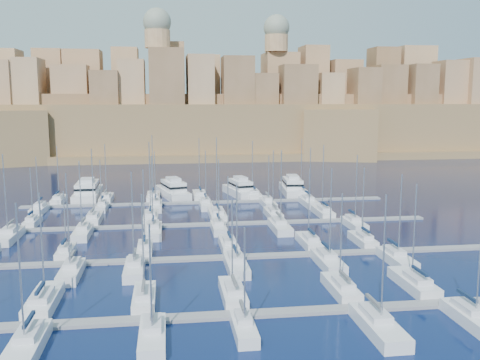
{
  "coord_description": "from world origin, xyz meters",
  "views": [
    {
      "loc": [
        -9.09,
        -90.5,
        24.26
      ],
      "look_at": [
        4.13,
        6.0,
        9.36
      ],
      "focal_mm": 40.0,
      "sensor_mm": 36.0,
      "label": 1
    }
  ],
  "objects": [
    {
      "name": "pontoon_mid_near",
      "position": [
        0.0,
        -12.0,
        0.2
      ],
      "size": [
        84.0,
        2.0,
        0.4
      ],
      "primitive_type": "cube",
      "color": "slate",
      "rests_on": "ground"
    },
    {
      "name": "sailboat_35",
      "position": [
        25.85,
        4.7,
        0.74
      ],
      "size": [
        2.64,
        8.81,
        14.18
      ],
      "color": "silver",
      "rests_on": "ground"
    },
    {
      "name": "sailboat_29",
      "position": [
        22.97,
        15.49,
        0.75
      ],
      "size": [
        2.76,
        9.2,
        15.07
      ],
      "color": "silver",
      "rests_on": "ground"
    },
    {
      "name": "sailboat_19",
      "position": [
        -22.52,
        -17.36,
        0.75
      ],
      "size": [
        2.68,
        8.94,
        14.78
      ],
      "color": "silver",
      "rests_on": "ground"
    },
    {
      "name": "pontoon_far",
      "position": [
        0.0,
        32.0,
        0.2
      ],
      "size": [
        84.0,
        2.0,
        0.4
      ],
      "primitive_type": "cube",
      "color": "slate",
      "rests_on": "ground"
    },
    {
      "name": "sailboat_36",
      "position": [
        -34.52,
        37.15,
        0.74
      ],
      "size": [
        2.56,
        8.52,
        13.68
      ],
      "color": "silver",
      "rests_on": "ground"
    },
    {
      "name": "sailboat_8",
      "position": [
        -10.95,
        -39.27,
        0.73
      ],
      "size": [
        2.63,
        8.77,
        12.67
      ],
      "color": "silver",
      "rests_on": "ground"
    },
    {
      "name": "sailboat_23",
      "position": [
        24.4,
        -17.63,
        0.75
      ],
      "size": [
        2.85,
        9.5,
        13.77
      ],
      "color": "silver",
      "rests_on": "ground"
    },
    {
      "name": "sailboat_9",
      "position": [
        -1.57,
        -38.59,
        0.71
      ],
      "size": [
        2.21,
        7.38,
        11.82
      ],
      "color": "silver",
      "rests_on": "ground"
    },
    {
      "name": "sailboat_14",
      "position": [
        -12.92,
        -7.24,
        0.73
      ],
      "size": [
        2.31,
        7.71,
        13.62
      ],
      "color": "silver",
      "rests_on": "ground"
    },
    {
      "name": "pontoon_mid_far",
      "position": [
        0.0,
        10.0,
        0.2
      ],
      "size": [
        84.0,
        2.0,
        0.4
      ],
      "primitive_type": "cube",
      "color": "slate",
      "rests_on": "ground"
    },
    {
      "name": "sailboat_31",
      "position": [
        -24.24,
        4.58,
        0.74
      ],
      "size": [
        2.72,
        9.07,
        13.86
      ],
      "color": "silver",
      "rests_on": "ground"
    },
    {
      "name": "sailboat_26",
      "position": [
        -12.64,
        15.6,
        0.76
      ],
      "size": [
        2.83,
        9.43,
        16.07
      ],
      "color": "silver",
      "rests_on": "ground"
    },
    {
      "name": "sailboat_20",
      "position": [
        -13.96,
        -17.37,
        0.75
      ],
      "size": [
        2.69,
        8.97,
        14.74
      ],
      "color": "silver",
      "rests_on": "ground"
    },
    {
      "name": "sailboat_17",
      "position": [
        23.24,
        -6.91,
        0.73
      ],
      "size": [
        2.52,
        8.4,
        13.24
      ],
      "color": "silver",
      "rests_on": "ground"
    },
    {
      "name": "sailboat_28",
      "position": [
        12.33,
        15.33,
        0.74
      ],
      "size": [
        2.66,
        8.88,
        14.12
      ],
      "color": "silver",
      "rests_on": "ground"
    },
    {
      "name": "sailboat_37",
      "position": [
        -23.66,
        37.45,
        0.74
      ],
      "size": [
        2.74,
        9.14,
        13.95
      ],
      "color": "silver",
      "rests_on": "ground"
    },
    {
      "name": "sailboat_2",
      "position": [
        -12.17,
        -28.77,
        0.74
      ],
      "size": [
        2.61,
        8.68,
        13.52
      ],
      "color": "silver",
      "rests_on": "ground"
    },
    {
      "name": "pontoon_near",
      "position": [
        0.0,
        -34.0,
        0.2
      ],
      "size": [
        84.0,
        2.0,
        0.4
      ],
      "primitive_type": "cube",
      "color": "slate",
      "rests_on": "ground"
    },
    {
      "name": "sailboat_25",
      "position": [
        -23.76,
        15.63,
        0.75
      ],
      "size": [
        2.85,
        9.5,
        14.86
      ],
      "color": "silver",
      "rests_on": "ground"
    },
    {
      "name": "motor_yacht_b",
      "position": [
        -7.84,
        41.35,
        1.73
      ],
      "size": [
        8.94,
        17.03,
        5.25
      ],
      "color": "silver",
      "rests_on": "ground"
    },
    {
      "name": "sailboat_34",
      "position": [
        11.35,
        4.17,
        0.76
      ],
      "size": [
        2.97,
        9.9,
        15.37
      ],
      "color": "silver",
      "rests_on": "ground"
    },
    {
      "name": "motor_yacht_d",
      "position": [
        22.49,
        41.32,
        1.73
      ],
      "size": [
        6.28,
        16.64,
        5.25
      ],
      "color": "silver",
      "rests_on": "ground"
    },
    {
      "name": "sailboat_22",
      "position": [
        13.88,
        -17.67,
        0.75
      ],
      "size": [
        2.87,
        9.58,
        14.85
      ],
      "color": "silver",
      "rests_on": "ground"
    },
    {
      "name": "sailboat_39",
      "position": [
        -1.42,
        38.04,
        0.76
      ],
      "size": [
        3.1,
        10.33,
        15.04
      ],
      "color": "silver",
      "rests_on": "ground"
    },
    {
      "name": "sailboat_15",
      "position": [
        0.49,
        -6.78,
        0.72
      ],
      "size": [
        2.6,
        8.67,
        12.2
      ],
      "color": "silver",
      "rests_on": "ground"
    },
    {
      "name": "sailboat_10",
      "position": [
        12.45,
        -40.01,
        0.76
      ],
      "size": [
        3.08,
        10.27,
        15.1
      ],
      "color": "silver",
      "rests_on": "ground"
    },
    {
      "name": "sailboat_43",
      "position": [
        -23.53,
        27.38,
        0.71
      ],
      "size": [
        2.23,
        7.44,
        11.48
      ],
      "color": "silver",
      "rests_on": "ground"
    },
    {
      "name": "sailboat_16",
      "position": [
        14.03,
        -6.63,
        0.74
      ],
      "size": [
        2.69,
        8.97,
        13.17
      ],
      "color": "silver",
      "rests_on": "ground"
    },
    {
      "name": "sailboat_5",
      "position": [
        22.09,
        -28.17,
        0.75
      ],
      "size": [
        2.97,
        9.9,
        13.9
      ],
      "color": "silver",
      "rests_on": "ground"
    },
    {
      "name": "sailboat_7",
      "position": [
        -22.9,
        -39.76,
        0.76
      ],
      "size": [
        2.93,
        9.75,
        15.14
      ],
      "color": "silver",
      "rests_on": "ground"
    },
    {
      "name": "motor_yacht_c",
      "position": [
        8.84,
        40.6,
        1.73
      ],
      "size": [
        7.29,
        15.35,
        5.25
      ],
      "color": "silver",
      "rests_on": "ground"
    },
    {
      "name": "sailboat_1",
      "position": [
        -23.83,
        -28.07,
        0.75
      ],
      "size": [
        3.03,
        10.11,
        13.84
      ],
      "color": "silver",
      "rests_on": "ground"
    },
    {
      "name": "sailboat_47",
      "position": [
        22.86,
        26.43,
        0.74
      ],
      "size": [
        2.81,
        9.38,
        13.54
      ],
      "color": "silver",
      "rests_on": "ground"
    },
    {
      "name": "sailboat_21",
      "position": [
        0.36,
        -17.6,
        0.74
      ],
      "size": [
        2.83,
        9.44,
        12.89
      ],
      "color": "silver",
      "rests_on": "ground"
    },
    {
      "name": "sailboat_42",
      "position": [
        -36.6,
        26.78,
        0.73
      ],
      "size": [
        2.6,
        8.66,
        12.4
      ],
      "color": "silver",
      "rests_on": "ground"
    },
    {
      "name": "sailboat_38",
      "position": [
        -12.64,
        37.91,
        0.77
      ],
      "size": [
        3.02,
        10.06,
        15.88
      ],
      "color": "silver",
      "rests_on": "ground"
    },
    {
      "name": "sailboat_33",
      "position": [
        0.02,
        4.96,
        0.74
      ],
      "size": [
        2.49,
        8.3,
        13.78
      ],
      "color": "silver",
      "rests_on": "ground"
    },
    {
      "name": "fortified_city",
      "position": [
        -0.19,
        155.26,
        14.74
      ],
      "size": [
        460.0,
        108.95,
        59.52
      ],
      "color": "brown",
      "rests_on": "ground"
    },
    {
      "name": "sailboat_30",
      "position": [
        -36.55,
        4.01,
        0.76
      ],
      "size": [
        3.07,
        10.22,
        15.33
      ],
      "color": "silver",
      "rests_on": "ground"
    },
    {
      "name": "sailboat_40",
      "position": [
        11.7,
        38.11,
        0.76
      ],
      "size": [
        3.14,
        10.47,
        14.27
      ],
      "color": "silver",
      "rests_on": "ground"
    },
    {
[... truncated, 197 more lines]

